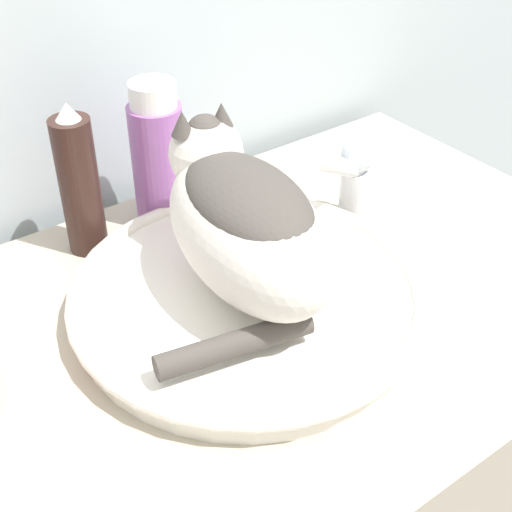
{
  "coord_description": "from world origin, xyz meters",
  "views": [
    {
      "loc": [
        -0.41,
        -0.23,
        1.44
      ],
      "look_at": [
        -0.02,
        0.3,
        0.96
      ],
      "focal_mm": 50.0,
      "sensor_mm": 36.0,
      "label": 1
    }
  ],
  "objects_px": {
    "cat": "(243,219)",
    "faucet": "(352,174)",
    "hairspray_can_black": "(79,184)",
    "mouthwash_bottle": "(158,157)"
  },
  "relations": [
    {
      "from": "cat",
      "to": "faucet",
      "type": "bearing_deg",
      "value": -65.88
    },
    {
      "from": "faucet",
      "to": "hairspray_can_black",
      "type": "distance_m",
      "value": 0.37
    },
    {
      "from": "faucet",
      "to": "hairspray_can_black",
      "type": "xyz_separation_m",
      "value": [
        -0.33,
        0.16,
        0.02
      ]
    },
    {
      "from": "cat",
      "to": "hairspray_can_black",
      "type": "distance_m",
      "value": 0.25
    },
    {
      "from": "hairspray_can_black",
      "to": "mouthwash_bottle",
      "type": "bearing_deg",
      "value": -0.0
    },
    {
      "from": "faucet",
      "to": "mouthwash_bottle",
      "type": "distance_m",
      "value": 0.27
    },
    {
      "from": "cat",
      "to": "mouthwash_bottle",
      "type": "xyz_separation_m",
      "value": [
        0.02,
        0.23,
        -0.03
      ]
    },
    {
      "from": "cat",
      "to": "mouthwash_bottle",
      "type": "distance_m",
      "value": 0.23
    },
    {
      "from": "cat",
      "to": "faucet",
      "type": "distance_m",
      "value": 0.25
    },
    {
      "from": "faucet",
      "to": "cat",
      "type": "bearing_deg",
      "value": -2.29
    }
  ]
}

